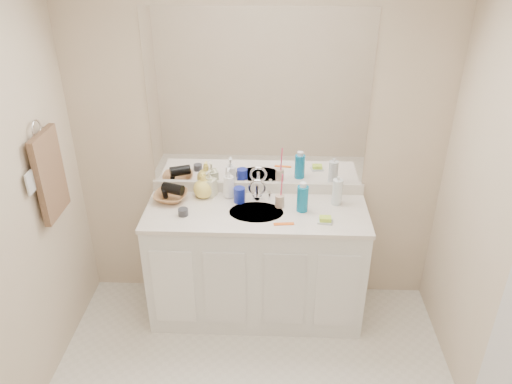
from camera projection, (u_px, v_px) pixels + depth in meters
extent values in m
cube|color=beige|center=(258.00, 151.00, 3.48)|extent=(2.60, 0.02, 2.40)
cube|color=white|center=(256.00, 264.00, 3.61)|extent=(1.50, 0.55, 0.85)
cube|color=silver|center=(256.00, 212.00, 3.40)|extent=(1.52, 0.57, 0.03)
cube|color=silver|center=(258.00, 187.00, 3.60)|extent=(1.52, 0.03, 0.08)
cylinder|color=beige|center=(256.00, 213.00, 3.38)|extent=(0.37, 0.37, 0.02)
cylinder|color=silver|center=(257.00, 192.00, 3.50)|extent=(0.02, 0.02, 0.11)
cube|color=white|center=(258.00, 101.00, 3.30)|extent=(1.48, 0.01, 1.20)
cylinder|color=navy|center=(239.00, 195.00, 3.47)|extent=(0.10, 0.10, 0.11)
cylinder|color=tan|center=(280.00, 201.00, 3.42)|extent=(0.08, 0.08, 0.09)
cylinder|color=#F64069|center=(282.00, 187.00, 3.36)|extent=(0.02, 0.04, 0.21)
cylinder|color=#0D709F|center=(302.00, 199.00, 3.35)|extent=(0.08, 0.08, 0.18)
cylinder|color=white|center=(337.00, 192.00, 3.43)|extent=(0.08, 0.08, 0.18)
cube|color=silver|center=(325.00, 221.00, 3.26)|extent=(0.11, 0.09, 0.01)
cube|color=#B7E337|center=(325.00, 219.00, 3.25)|extent=(0.08, 0.05, 0.03)
cube|color=orange|center=(284.00, 224.00, 3.23)|extent=(0.14, 0.04, 0.01)
cylinder|color=#303137|center=(183.00, 212.00, 3.32)|extent=(0.09, 0.09, 0.05)
imported|color=white|center=(229.00, 183.00, 3.50)|extent=(0.09, 0.09, 0.22)
imported|color=beige|center=(209.00, 183.00, 3.53)|extent=(0.11, 0.11, 0.19)
imported|color=#FBE161|center=(203.00, 185.00, 3.52)|extent=(0.16, 0.16, 0.18)
imported|color=#9B683E|center=(171.00, 196.00, 3.50)|extent=(0.25, 0.25, 0.06)
cylinder|color=black|center=(173.00, 189.00, 3.47)|extent=(0.17, 0.12, 0.07)
torus|color=silver|center=(36.00, 129.00, 2.89)|extent=(0.01, 0.11, 0.11)
cube|color=brown|center=(50.00, 175.00, 3.04)|extent=(0.04, 0.32, 0.55)
cube|color=silver|center=(30.00, 183.00, 2.84)|extent=(0.01, 0.08, 0.13)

